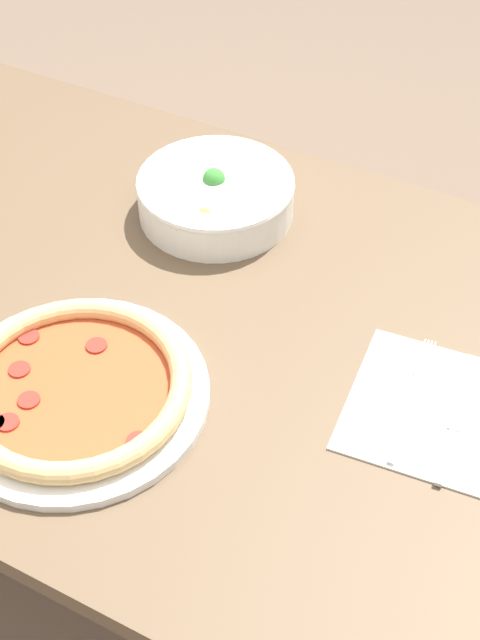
{
  "coord_description": "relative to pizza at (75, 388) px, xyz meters",
  "views": [
    {
      "loc": [
        0.5,
        -0.69,
        1.56
      ],
      "look_at": [
        0.13,
        0.0,
        0.77
      ],
      "focal_mm": 50.0,
      "sensor_mm": 36.0,
      "label": 1
    }
  ],
  "objects": [
    {
      "name": "dining_table",
      "position": [
        -0.01,
        0.18,
        -0.13
      ],
      "size": [
        1.31,
        0.79,
        0.75
      ],
      "color": "brown",
      "rests_on": "ground_plane"
    },
    {
      "name": "fork",
      "position": [
        0.35,
        0.18,
        -0.01
      ],
      "size": [
        0.03,
        0.2,
        0.0
      ],
      "rotation": [
        0.0,
        0.0,
        1.68
      ],
      "color": "silver",
      "rests_on": "napkin"
    },
    {
      "name": "napkin",
      "position": [
        0.38,
        0.18,
        -0.02
      ],
      "size": [
        0.22,
        0.22,
        0.0
      ],
      "color": "white",
      "rests_on": "dining_table"
    },
    {
      "name": "knife",
      "position": [
        0.41,
        0.17,
        -0.01
      ],
      "size": [
        0.03,
        0.2,
        0.01
      ],
      "rotation": [
        0.0,
        0.0,
        1.68
      ],
      "color": "silver",
      "rests_on": "napkin"
    },
    {
      "name": "ground_plane",
      "position": [
        -0.01,
        0.18,
        -0.76
      ],
      "size": [
        8.0,
        8.0,
        0.0
      ],
      "primitive_type": "plane",
      "color": "brown"
    },
    {
      "name": "bowl",
      "position": [
        -0.02,
        0.38,
        0.02
      ],
      "size": [
        0.23,
        0.23,
        0.08
      ],
      "color": "white",
      "rests_on": "dining_table"
    },
    {
      "name": "pizza",
      "position": [
        0.0,
        0.0,
        0.0
      ],
      "size": [
        0.31,
        0.31,
        0.04
      ],
      "color": "white",
      "rests_on": "dining_table"
    }
  ]
}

